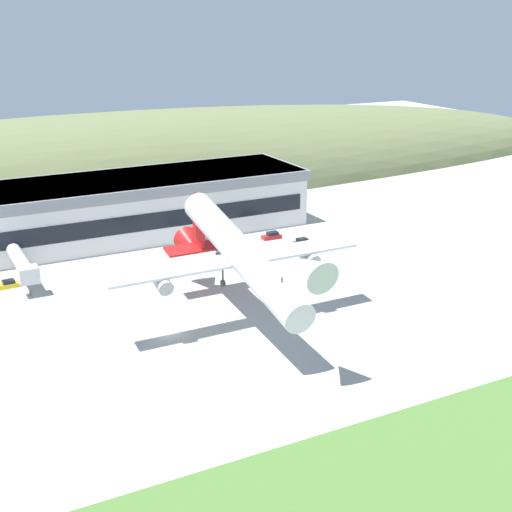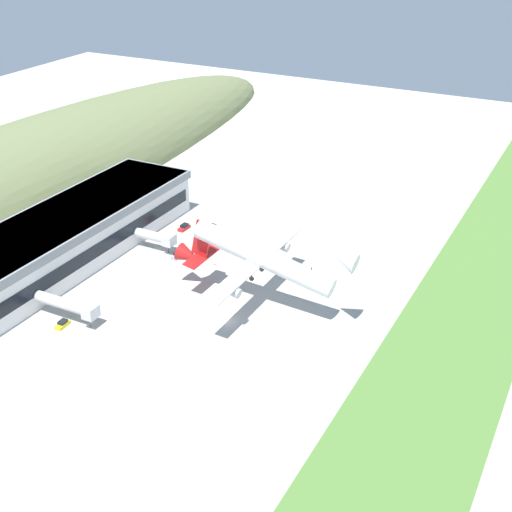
{
  "view_description": "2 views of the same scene",
  "coord_description": "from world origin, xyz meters",
  "px_view_note": "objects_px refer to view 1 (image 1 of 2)",
  "views": [
    {
      "loc": [
        -34.27,
        -95.14,
        47.34
      ],
      "look_at": [
        14.62,
        -1.06,
        10.73
      ],
      "focal_mm": 50.0,
      "sensor_mm": 36.0,
      "label": 1
    },
    {
      "loc": [
        -118.87,
        -69.66,
        87.9
      ],
      "look_at": [
        12.33,
        -1.34,
        11.47
      ],
      "focal_mm": 50.0,
      "sensor_mm": 36.0,
      "label": 2
    }
  ],
  "objects_px": {
    "terminal_building": "(95,207)",
    "jetway_0": "(22,264)",
    "jetway_1": "(212,231)",
    "service_car_0": "(8,285)",
    "service_car_1": "(272,236)",
    "cargo_airplane": "(240,255)",
    "traffic_cone_0": "(251,276)",
    "service_car_3": "(221,257)",
    "service_car_2": "(302,242)"
  },
  "relations": [
    {
      "from": "service_car_3",
      "to": "traffic_cone_0",
      "type": "bearing_deg",
      "value": -84.57
    },
    {
      "from": "jetway_1",
      "to": "service_car_3",
      "type": "xyz_separation_m",
      "value": [
        -1.15,
        -7.05,
        -3.3
      ]
    },
    {
      "from": "terminal_building",
      "to": "jetway_0",
      "type": "distance_m",
      "value": 28.31
    },
    {
      "from": "service_car_0",
      "to": "traffic_cone_0",
      "type": "bearing_deg",
      "value": -20.42
    },
    {
      "from": "jetway_1",
      "to": "jetway_0",
      "type": "bearing_deg",
      "value": -176.2
    },
    {
      "from": "service_car_0",
      "to": "service_car_1",
      "type": "distance_m",
      "value": 56.28
    },
    {
      "from": "jetway_0",
      "to": "service_car_3",
      "type": "height_order",
      "value": "jetway_0"
    },
    {
      "from": "service_car_0",
      "to": "service_car_1",
      "type": "xyz_separation_m",
      "value": [
        56.17,
        3.53,
        0.06
      ]
    },
    {
      "from": "jetway_0",
      "to": "traffic_cone_0",
      "type": "relative_size",
      "value": 29.47
    },
    {
      "from": "traffic_cone_0",
      "to": "terminal_building",
      "type": "bearing_deg",
      "value": 118.18
    },
    {
      "from": "service_car_0",
      "to": "service_car_3",
      "type": "bearing_deg",
      "value": -6.19
    },
    {
      "from": "terminal_building",
      "to": "cargo_airplane",
      "type": "height_order",
      "value": "cargo_airplane"
    },
    {
      "from": "terminal_building",
      "to": "service_car_0",
      "type": "height_order",
      "value": "terminal_building"
    },
    {
      "from": "service_car_1",
      "to": "service_car_3",
      "type": "distance_m",
      "value": 17.66
    },
    {
      "from": "service_car_2",
      "to": "jetway_1",
      "type": "bearing_deg",
      "value": 162.0
    },
    {
      "from": "terminal_building",
      "to": "service_car_2",
      "type": "relative_size",
      "value": 22.86
    },
    {
      "from": "jetway_0",
      "to": "service_car_0",
      "type": "relative_size",
      "value": 4.35
    },
    {
      "from": "service_car_1",
      "to": "traffic_cone_0",
      "type": "xyz_separation_m",
      "value": [
        -14.74,
        -18.95,
        -0.38
      ]
    },
    {
      "from": "terminal_building",
      "to": "traffic_cone_0",
      "type": "xyz_separation_m",
      "value": [
        19.26,
        -35.96,
        -7.01
      ]
    },
    {
      "from": "service_car_1",
      "to": "jetway_0",
      "type": "bearing_deg",
      "value": -176.32
    },
    {
      "from": "service_car_2",
      "to": "terminal_building",
      "type": "bearing_deg",
      "value": 147.71
    },
    {
      "from": "jetway_1",
      "to": "cargo_airplane",
      "type": "height_order",
      "value": "cargo_airplane"
    },
    {
      "from": "jetway_1",
      "to": "service_car_2",
      "type": "distance_m",
      "value": 19.56
    },
    {
      "from": "jetway_1",
      "to": "cargo_airplane",
      "type": "relative_size",
      "value": 0.26
    },
    {
      "from": "jetway_0",
      "to": "cargo_airplane",
      "type": "xyz_separation_m",
      "value": [
        26.77,
        -34.78,
        8.08
      ]
    },
    {
      "from": "jetway_0",
      "to": "service_car_2",
      "type": "bearing_deg",
      "value": -3.4
    },
    {
      "from": "cargo_airplane",
      "to": "traffic_cone_0",
      "type": "height_order",
      "value": "cargo_airplane"
    },
    {
      "from": "jetway_1",
      "to": "traffic_cone_0",
      "type": "relative_size",
      "value": 21.1
    },
    {
      "from": "service_car_0",
      "to": "jetway_1",
      "type": "bearing_deg",
      "value": 3.68
    },
    {
      "from": "service_car_1",
      "to": "service_car_3",
      "type": "xyz_separation_m",
      "value": [
        -15.79,
        -7.91,
        0.03
      ]
    },
    {
      "from": "jetway_1",
      "to": "service_car_1",
      "type": "bearing_deg",
      "value": 3.34
    },
    {
      "from": "service_car_0",
      "to": "service_car_1",
      "type": "bearing_deg",
      "value": 3.59
    },
    {
      "from": "traffic_cone_0",
      "to": "service_car_3",
      "type": "bearing_deg",
      "value": 95.43
    },
    {
      "from": "cargo_airplane",
      "to": "service_car_3",
      "type": "height_order",
      "value": "cargo_airplane"
    },
    {
      "from": "service_car_2",
      "to": "service_car_3",
      "type": "relative_size",
      "value": 1.04
    },
    {
      "from": "service_car_1",
      "to": "traffic_cone_0",
      "type": "height_order",
      "value": "service_car_1"
    },
    {
      "from": "service_car_2",
      "to": "traffic_cone_0",
      "type": "relative_size",
      "value": 7.11
    },
    {
      "from": "cargo_airplane",
      "to": "traffic_cone_0",
      "type": "xyz_separation_m",
      "value": [
        11.8,
        19.26,
        -11.8
      ]
    },
    {
      "from": "jetway_1",
      "to": "cargo_airplane",
      "type": "bearing_deg",
      "value": -107.68
    },
    {
      "from": "jetway_1",
      "to": "traffic_cone_0",
      "type": "height_order",
      "value": "jetway_1"
    },
    {
      "from": "cargo_airplane",
      "to": "service_car_1",
      "type": "relative_size",
      "value": 10.78
    },
    {
      "from": "jetway_0",
      "to": "jetway_1",
      "type": "height_order",
      "value": "same"
    },
    {
      "from": "cargo_airplane",
      "to": "service_car_1",
      "type": "distance_m",
      "value": 47.9
    },
    {
      "from": "jetway_0",
      "to": "traffic_cone_0",
      "type": "distance_m",
      "value": 41.74
    },
    {
      "from": "service_car_1",
      "to": "service_car_3",
      "type": "height_order",
      "value": "service_car_3"
    },
    {
      "from": "terminal_building",
      "to": "service_car_3",
      "type": "relative_size",
      "value": 23.76
    },
    {
      "from": "terminal_building",
      "to": "service_car_1",
      "type": "height_order",
      "value": "terminal_building"
    },
    {
      "from": "terminal_building",
      "to": "jetway_0",
      "type": "height_order",
      "value": "terminal_building"
    },
    {
      "from": "terminal_building",
      "to": "cargo_airplane",
      "type": "xyz_separation_m",
      "value": [
        7.46,
        -55.22,
        4.78
      ]
    },
    {
      "from": "service_car_2",
      "to": "cargo_airplane",
      "type": "bearing_deg",
      "value": -133.92
    }
  ]
}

